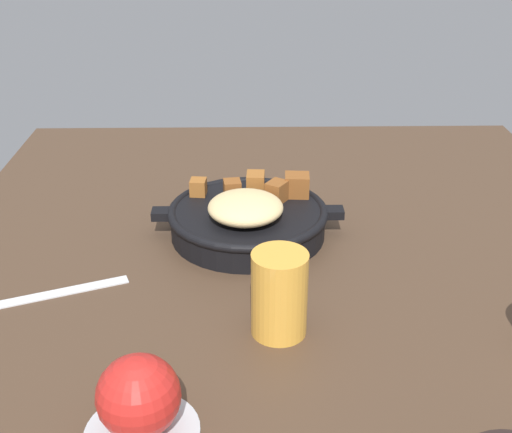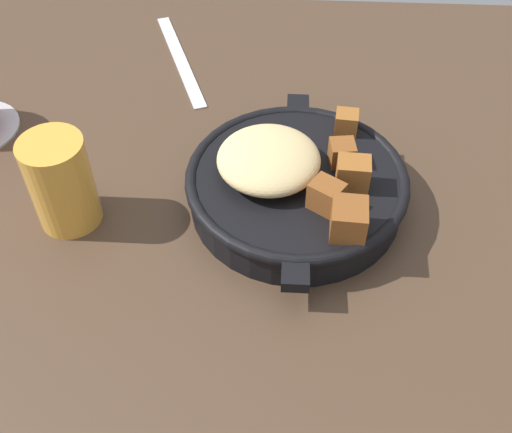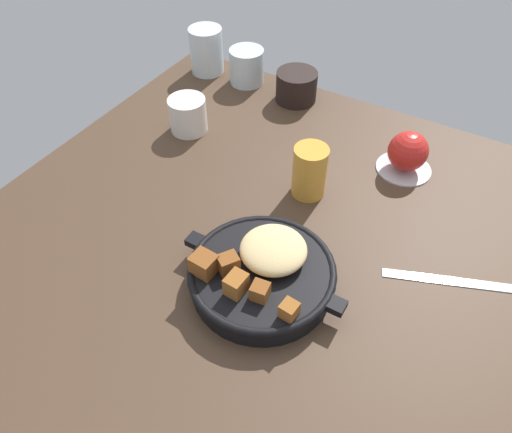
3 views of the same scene
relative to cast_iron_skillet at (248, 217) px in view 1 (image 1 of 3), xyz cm
name	(u,v)px [view 1 (image 1 of 3)]	position (x,y,z in cm)	size (l,w,h in cm)	color
ground_plane	(286,260)	(-4.92, 4.72, -4.05)	(93.35, 100.25, 2.40)	#473323
cast_iron_skillet	(248,217)	(0.00, 0.00, 0.00)	(26.19, 21.91, 7.21)	black
saucer_plate	(142,431)	(9.71, 36.79, -2.55)	(10.32, 10.32, 0.60)	#B7BABF
red_apple	(139,396)	(9.71, 36.79, 1.44)	(7.39, 7.39, 7.39)	red
butter_knife	(36,297)	(25.03, 15.10, -2.67)	(21.59, 1.60, 0.36)	silver
juice_glass_amber	(279,294)	(-3.13, 21.98, 1.94)	(6.06, 6.06, 9.59)	gold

